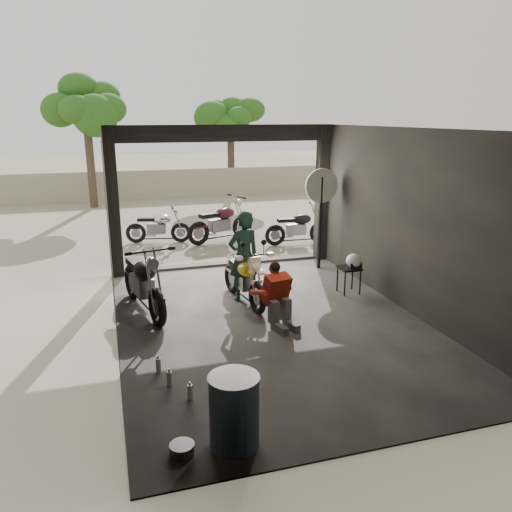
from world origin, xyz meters
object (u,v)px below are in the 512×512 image
left_bike (143,278)px  helmet (354,261)px  oil_drum (234,412)px  sign_post (321,203)px  outside_bike_b (221,220)px  mechanic (280,298)px  main_bike (244,275)px  outside_bike_a (158,224)px  stool (349,271)px  outside_bike_c (298,225)px  rider (244,257)px

left_bike → helmet: left_bike is taller
oil_drum → sign_post: 6.69m
outside_bike_b → oil_drum: bearing=147.0°
outside_bike_b → mechanic: size_ratio=1.73×
main_bike → outside_bike_a: 5.21m
outside_bike_a → stool: bearing=-135.6°
left_bike → stool: left_bike is taller
main_bike → sign_post: 2.89m
main_bike → left_bike: 1.83m
mechanic → main_bike: bearing=87.5°
outside_bike_c → sign_post: 2.51m
stool → helmet: (0.05, -0.06, 0.22)m
main_bike → left_bike: left_bike is taller
outside_bike_a → helmet: outside_bike_a is taller
rider → mechanic: rider is taller
outside_bike_b → rider: 4.68m
helmet → left_bike: bearing=-175.6°
rider → helmet: (2.12, -0.30, -0.18)m
main_bike → outside_bike_a: bearing=93.9°
outside_bike_c → mechanic: (-2.32, -5.17, -0.01)m
stool → sign_post: size_ratio=0.24×
main_bike → outside_bike_b: outside_bike_b is taller
outside_bike_a → sign_post: bearing=-124.0°
left_bike → helmet: bearing=-16.1°
mechanic → oil_drum: (-1.47, -2.74, -0.13)m
stool → helmet: helmet is taller
outside_bike_a → oil_drum: outside_bike_a is taller
rider → mechanic: bearing=84.9°
outside_bike_a → left_bike: bearing=-175.5°
outside_bike_c → helmet: outside_bike_c is taller
outside_bike_b → mechanic: 6.07m
outside_bike_b → sign_post: (1.57, -3.17, 0.91)m
main_bike → stool: (2.10, -0.11, -0.07)m
outside_bike_c → outside_bike_a: bearing=71.8°
left_bike → rider: rider is taller
main_bike → outside_bike_c: outside_bike_c is taller
sign_post → rider: bearing=-141.3°
outside_bike_c → mechanic: bearing=156.7°
outside_bike_a → helmet: 6.18m
left_bike → oil_drum: size_ratio=2.33×
left_bike → stool: 3.93m
left_bike → oil_drum: bearing=-94.1°
outside_bike_b → mechanic: bearing=155.2°
rider → helmet: 2.15m
oil_drum → sign_post: (3.43, 5.63, 1.13)m
outside_bike_b → outside_bike_c: bearing=-135.9°
outside_bike_a → stool: 6.09m
outside_bike_a → sign_post: 4.91m
outside_bike_c → oil_drum: (-3.79, -7.91, -0.14)m
mechanic → left_bike: bearing=132.9°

